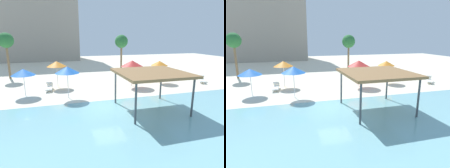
# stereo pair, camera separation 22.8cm
# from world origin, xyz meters

# --- Properties ---
(ground_plane) EXTENTS (80.00, 80.00, 0.00)m
(ground_plane) POSITION_xyz_m (0.00, 0.00, 0.00)
(ground_plane) COLOR beige
(lagoon_water) EXTENTS (44.00, 13.50, 0.04)m
(lagoon_water) POSITION_xyz_m (0.00, -5.25, 0.02)
(lagoon_water) COLOR #7AB7C1
(lagoon_water) RESTS_ON ground
(shade_pavilion) EXTENTS (4.79, 4.79, 2.88)m
(shade_pavilion) POSITION_xyz_m (2.77, -1.41, 2.72)
(shade_pavilion) COLOR #42474C
(shade_pavilion) RESTS_ON ground
(beach_umbrella_blue_0) EXTENTS (2.11, 2.11, 2.49)m
(beach_umbrella_blue_0) POSITION_xyz_m (-6.64, 5.08, 2.19)
(beach_umbrella_blue_0) COLOR silver
(beach_umbrella_blue_0) RESTS_ON ground
(beach_umbrella_orange_1) EXTENTS (2.05, 2.05, 2.78)m
(beach_umbrella_orange_1) POSITION_xyz_m (-3.68, 7.50, 2.50)
(beach_umbrella_orange_1) COLOR silver
(beach_umbrella_orange_1) RESTS_ON ground
(beach_umbrella_orange_2) EXTENTS (1.96, 1.96, 2.56)m
(beach_umbrella_orange_2) POSITION_xyz_m (7.88, 6.32, 2.28)
(beach_umbrella_orange_2) COLOR silver
(beach_umbrella_orange_2) RESTS_ON ground
(beach_umbrella_red_3) EXTENTS (2.37, 2.37, 2.83)m
(beach_umbrella_red_3) POSITION_xyz_m (4.14, 5.57, 2.50)
(beach_umbrella_red_3) COLOR silver
(beach_umbrella_red_3) RESTS_ON ground
(beach_umbrella_blue_4) EXTENTS (2.07, 2.07, 2.81)m
(beach_umbrella_blue_4) POSITION_xyz_m (-2.84, 3.24, 2.52)
(beach_umbrella_blue_4) COLOR silver
(beach_umbrella_blue_4) RESTS_ON ground
(lounge_chair_1) EXTENTS (0.71, 1.93, 0.74)m
(lounge_chair_1) POSITION_xyz_m (-4.55, 6.42, 0.33)
(lounge_chair_1) COLOR white
(lounge_chair_1) RESTS_ON ground
(lounge_chair_2) EXTENTS (1.55, 1.91, 0.74)m
(lounge_chair_2) POSITION_xyz_m (12.88, 4.91, 0.33)
(lounge_chair_2) COLOR white
(lounge_chair_2) RESTS_ON ground
(palm_tree_0) EXTENTS (1.90, 1.90, 5.81)m
(palm_tree_0) POSITION_xyz_m (-9.56, 13.76, 4.73)
(palm_tree_0) COLOR brown
(palm_tree_0) RESTS_ON ground
(palm_tree_1) EXTENTS (1.90, 1.90, 5.57)m
(palm_tree_1) POSITION_xyz_m (5.70, 13.67, 4.51)
(palm_tree_1) COLOR brown
(palm_tree_1) RESTS_ON ground
(hotel_block_0) EXTENTS (21.98, 10.43, 17.82)m
(hotel_block_0) POSITION_xyz_m (-9.36, 35.25, 8.91)
(hotel_block_0) COLOR #9E9384
(hotel_block_0) RESTS_ON ground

